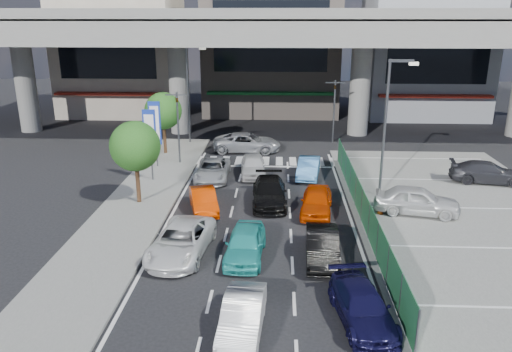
{
  "coord_description": "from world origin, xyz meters",
  "views": [
    {
      "loc": [
        0.92,
        -22.36,
        10.36
      ],
      "look_at": [
        -0.32,
        4.32,
        1.66
      ],
      "focal_mm": 35.0,
      "sensor_mm": 36.0,
      "label": 1
    }
  ],
  "objects_px": {
    "hatch_black_mid_right": "(322,246)",
    "traffic_light_left": "(177,110)",
    "street_lamp_right": "(389,117)",
    "hatch_white_back_mid": "(242,317)",
    "signboard_near": "(150,135)",
    "taxi_teal_mid": "(245,243)",
    "minivan_navy_back": "(362,306)",
    "taxi_orange_left": "(204,200)",
    "signboard_far": "(155,125)",
    "tree_near": "(135,146)",
    "taxi_orange_right": "(317,201)",
    "sedan_white_front_mid": "(253,165)",
    "sedan_black_mid": "(269,192)",
    "sedan_white_mid_left": "(181,241)",
    "wagon_silver_front_left": "(213,170)",
    "kei_truck_front_right": "(309,168)",
    "crossing_wagon_silver": "(247,143)",
    "tree_far": "(163,111)",
    "parked_sedan_white": "(417,200)",
    "parked_sedan_dgrey": "(488,172)",
    "traffic_light_right": "(335,96)",
    "traffic_cone": "(381,208)"
  },
  "relations": [
    {
      "from": "traffic_light_left",
      "to": "parked_sedan_white",
      "type": "relative_size",
      "value": 1.16
    },
    {
      "from": "street_lamp_right",
      "to": "tree_near",
      "type": "relative_size",
      "value": 1.67
    },
    {
      "from": "tree_near",
      "to": "taxi_orange_right",
      "type": "distance_m",
      "value": 10.43
    },
    {
      "from": "sedan_white_mid_left",
      "to": "parked_sedan_white",
      "type": "xyz_separation_m",
      "value": [
        11.77,
        5.33,
        0.13
      ]
    },
    {
      "from": "traffic_light_right",
      "to": "kei_truck_front_right",
      "type": "relative_size",
      "value": 1.34
    },
    {
      "from": "tree_near",
      "to": "traffic_cone",
      "type": "xyz_separation_m",
      "value": [
        13.48,
        -1.05,
        -3.01
      ]
    },
    {
      "from": "street_lamp_right",
      "to": "sedan_black_mid",
      "type": "xyz_separation_m",
      "value": [
        -6.73,
        -1.66,
        -4.09
      ]
    },
    {
      "from": "signboard_near",
      "to": "crossing_wagon_silver",
      "type": "relative_size",
      "value": 0.89
    },
    {
      "from": "street_lamp_right",
      "to": "wagon_silver_front_left",
      "type": "bearing_deg",
      "value": 166.16
    },
    {
      "from": "crossing_wagon_silver",
      "to": "parked_sedan_dgrey",
      "type": "relative_size",
      "value": 1.13
    },
    {
      "from": "hatch_black_mid_right",
      "to": "sedan_black_mid",
      "type": "height_order",
      "value": "sedan_black_mid"
    },
    {
      "from": "crossing_wagon_silver",
      "to": "parked_sedan_white",
      "type": "xyz_separation_m",
      "value": [
        9.95,
        -12.48,
        0.09
      ]
    },
    {
      "from": "crossing_wagon_silver",
      "to": "parked_sedan_dgrey",
      "type": "bearing_deg",
      "value": -113.58
    },
    {
      "from": "tree_far",
      "to": "taxi_orange_right",
      "type": "distance_m",
      "value": 16.0
    },
    {
      "from": "sedan_white_mid_left",
      "to": "kei_truck_front_right",
      "type": "height_order",
      "value": "sedan_white_mid_left"
    },
    {
      "from": "hatch_black_mid_right",
      "to": "kei_truck_front_right",
      "type": "relative_size",
      "value": 1.04
    },
    {
      "from": "traffic_light_left",
      "to": "signboard_near",
      "type": "xyz_separation_m",
      "value": [
        -1.0,
        -4.01,
        -0.87
      ]
    },
    {
      "from": "sedan_black_mid",
      "to": "taxi_orange_right",
      "type": "height_order",
      "value": "taxi_orange_right"
    },
    {
      "from": "signboard_far",
      "to": "minivan_navy_back",
      "type": "distance_m",
      "value": 21.53
    },
    {
      "from": "sedan_white_mid_left",
      "to": "hatch_black_mid_right",
      "type": "height_order",
      "value": "sedan_white_mid_left"
    },
    {
      "from": "tree_near",
      "to": "taxi_orange_left",
      "type": "height_order",
      "value": "tree_near"
    },
    {
      "from": "wagon_silver_front_left",
      "to": "crossing_wagon_silver",
      "type": "height_order",
      "value": "crossing_wagon_silver"
    },
    {
      "from": "tree_far",
      "to": "minivan_navy_back",
      "type": "relative_size",
      "value": 1.14
    },
    {
      "from": "hatch_white_back_mid",
      "to": "traffic_cone",
      "type": "relative_size",
      "value": 6.06
    },
    {
      "from": "sedan_white_front_mid",
      "to": "traffic_light_left",
      "type": "bearing_deg",
      "value": 151.66
    },
    {
      "from": "crossing_wagon_silver",
      "to": "sedan_white_front_mid",
      "type": "bearing_deg",
      "value": -172.23
    },
    {
      "from": "traffic_light_left",
      "to": "sedan_white_front_mid",
      "type": "height_order",
      "value": "traffic_light_left"
    },
    {
      "from": "taxi_orange_right",
      "to": "sedan_white_front_mid",
      "type": "bearing_deg",
      "value": 126.98
    },
    {
      "from": "sedan_white_mid_left",
      "to": "sedan_white_front_mid",
      "type": "relative_size",
      "value": 1.23
    },
    {
      "from": "taxi_orange_left",
      "to": "sedan_black_mid",
      "type": "bearing_deg",
      "value": 5.08
    },
    {
      "from": "hatch_black_mid_right",
      "to": "street_lamp_right",
      "type": "bearing_deg",
      "value": 65.23
    },
    {
      "from": "traffic_light_right",
      "to": "sedan_white_front_mid",
      "type": "bearing_deg",
      "value": -123.53
    },
    {
      "from": "signboard_far",
      "to": "sedan_white_mid_left",
      "type": "height_order",
      "value": "signboard_far"
    },
    {
      "from": "wagon_silver_front_left",
      "to": "hatch_white_back_mid",
      "type": "bearing_deg",
      "value": -80.0
    },
    {
      "from": "kei_truck_front_right",
      "to": "taxi_teal_mid",
      "type": "bearing_deg",
      "value": -98.84
    },
    {
      "from": "parked_sedan_dgrey",
      "to": "tree_far",
      "type": "bearing_deg",
      "value": 84.89
    },
    {
      "from": "minivan_navy_back",
      "to": "parked_sedan_dgrey",
      "type": "height_order",
      "value": "parked_sedan_dgrey"
    },
    {
      "from": "hatch_black_mid_right",
      "to": "traffic_light_left",
      "type": "bearing_deg",
      "value": 124.36
    },
    {
      "from": "sedan_white_mid_left",
      "to": "sedan_black_mid",
      "type": "height_order",
      "value": "sedan_white_mid_left"
    },
    {
      "from": "minivan_navy_back",
      "to": "signboard_far",
      "type": "bearing_deg",
      "value": 113.77
    },
    {
      "from": "signboard_far",
      "to": "parked_sedan_white",
      "type": "height_order",
      "value": "signboard_far"
    },
    {
      "from": "sedan_black_mid",
      "to": "traffic_light_left",
      "type": "bearing_deg",
      "value": 128.71
    },
    {
      "from": "minivan_navy_back",
      "to": "sedan_white_mid_left",
      "type": "bearing_deg",
      "value": 137.91
    },
    {
      "from": "signboard_far",
      "to": "kei_truck_front_right",
      "type": "xyz_separation_m",
      "value": [
        10.54,
        -1.59,
        -2.42
      ]
    },
    {
      "from": "street_lamp_right",
      "to": "hatch_white_back_mid",
      "type": "bearing_deg",
      "value": -118.05
    },
    {
      "from": "sedan_black_mid",
      "to": "signboard_near",
      "type": "bearing_deg",
      "value": 152.23
    },
    {
      "from": "taxi_orange_left",
      "to": "street_lamp_right",
      "type": "bearing_deg",
      "value": 1.35
    },
    {
      "from": "crossing_wagon_silver",
      "to": "signboard_near",
      "type": "bearing_deg",
      "value": 143.55
    },
    {
      "from": "taxi_teal_mid",
      "to": "minivan_navy_back",
      "type": "bearing_deg",
      "value": -43.38
    },
    {
      "from": "parked_sedan_dgrey",
      "to": "kei_truck_front_right",
      "type": "bearing_deg",
      "value": 95.76
    }
  ]
}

